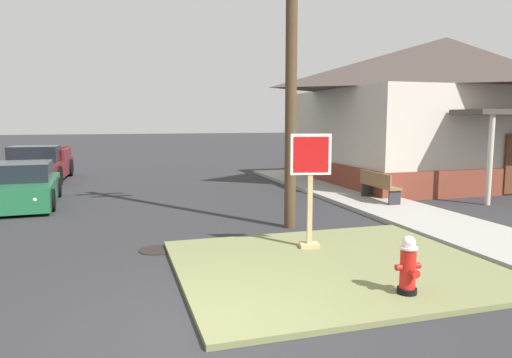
{
  "coord_description": "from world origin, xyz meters",
  "views": [
    {
      "loc": [
        -0.93,
        -5.15,
        2.52
      ],
      "look_at": [
        1.55,
        3.06,
        1.42
      ],
      "focal_mm": 32.77,
      "sensor_mm": 36.0,
      "label": 1
    }
  ],
  "objects_px": {
    "fire_hydrant": "(408,267)",
    "pickup_truck_maroon": "(39,166)",
    "stop_sign": "(310,192)",
    "manhole_cover": "(157,250)",
    "street_bench": "(378,185)",
    "utility_pole": "(292,30)",
    "parked_sedan_green": "(23,187)"
  },
  "relations": [
    {
      "from": "fire_hydrant",
      "to": "street_bench",
      "type": "height_order",
      "value": "street_bench"
    },
    {
      "from": "street_bench",
      "to": "pickup_truck_maroon",
      "type": "bearing_deg",
      "value": 140.78
    },
    {
      "from": "pickup_truck_maroon",
      "to": "utility_pole",
      "type": "distance_m",
      "value": 13.25
    },
    {
      "from": "fire_hydrant",
      "to": "stop_sign",
      "type": "bearing_deg",
      "value": 98.12
    },
    {
      "from": "stop_sign",
      "to": "pickup_truck_maroon",
      "type": "xyz_separation_m",
      "value": [
        -6.52,
        12.63,
        -0.54
      ]
    },
    {
      "from": "manhole_cover",
      "to": "utility_pole",
      "type": "bearing_deg",
      "value": 18.83
    },
    {
      "from": "fire_hydrant",
      "to": "stop_sign",
      "type": "distance_m",
      "value": 2.72
    },
    {
      "from": "parked_sedan_green",
      "to": "street_bench",
      "type": "xyz_separation_m",
      "value": [
        10.11,
        -2.94,
        0.05
      ]
    },
    {
      "from": "street_bench",
      "to": "fire_hydrant",
      "type": "bearing_deg",
      "value": -118.28
    },
    {
      "from": "manhole_cover",
      "to": "street_bench",
      "type": "bearing_deg",
      "value": 25.02
    },
    {
      "from": "pickup_truck_maroon",
      "to": "street_bench",
      "type": "height_order",
      "value": "pickup_truck_maroon"
    },
    {
      "from": "manhole_cover",
      "to": "parked_sedan_green",
      "type": "xyz_separation_m",
      "value": [
        -3.36,
        6.09,
        0.53
      ]
    },
    {
      "from": "fire_hydrant",
      "to": "street_bench",
      "type": "relative_size",
      "value": 0.47
    },
    {
      "from": "parked_sedan_green",
      "to": "utility_pole",
      "type": "distance_m",
      "value": 9.12
    },
    {
      "from": "pickup_truck_maroon",
      "to": "street_bench",
      "type": "bearing_deg",
      "value": -39.22
    },
    {
      "from": "fire_hydrant",
      "to": "parked_sedan_green",
      "type": "height_order",
      "value": "parked_sedan_green"
    },
    {
      "from": "street_bench",
      "to": "utility_pole",
      "type": "xyz_separation_m",
      "value": [
        -3.6,
        -2.08,
        3.9
      ]
    },
    {
      "from": "stop_sign",
      "to": "manhole_cover",
      "type": "bearing_deg",
      "value": 161.82
    },
    {
      "from": "fire_hydrant",
      "to": "pickup_truck_maroon",
      "type": "distance_m",
      "value": 16.72
    },
    {
      "from": "manhole_cover",
      "to": "fire_hydrant",
      "type": "bearing_deg",
      "value": -48.06
    },
    {
      "from": "manhole_cover",
      "to": "parked_sedan_green",
      "type": "bearing_deg",
      "value": 118.85
    },
    {
      "from": "manhole_cover",
      "to": "pickup_truck_maroon",
      "type": "relative_size",
      "value": 0.13
    },
    {
      "from": "street_bench",
      "to": "utility_pole",
      "type": "bearing_deg",
      "value": -150.03
    },
    {
      "from": "stop_sign",
      "to": "pickup_truck_maroon",
      "type": "height_order",
      "value": "stop_sign"
    },
    {
      "from": "utility_pole",
      "to": "stop_sign",
      "type": "bearing_deg",
      "value": -100.23
    },
    {
      "from": "manhole_cover",
      "to": "pickup_truck_maroon",
      "type": "bearing_deg",
      "value": 107.65
    },
    {
      "from": "fire_hydrant",
      "to": "utility_pole",
      "type": "height_order",
      "value": "utility_pole"
    },
    {
      "from": "utility_pole",
      "to": "parked_sedan_green",
      "type": "bearing_deg",
      "value": 142.38
    },
    {
      "from": "stop_sign",
      "to": "utility_pole",
      "type": "xyz_separation_m",
      "value": [
        0.36,
        1.99,
        3.33
      ]
    },
    {
      "from": "manhole_cover",
      "to": "street_bench",
      "type": "height_order",
      "value": "street_bench"
    },
    {
      "from": "pickup_truck_maroon",
      "to": "street_bench",
      "type": "distance_m",
      "value": 13.53
    },
    {
      "from": "manhole_cover",
      "to": "utility_pole",
      "type": "relative_size",
      "value": 0.08
    }
  ]
}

